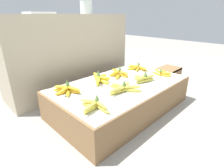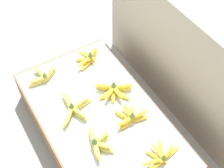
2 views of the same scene
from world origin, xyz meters
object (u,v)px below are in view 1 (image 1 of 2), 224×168
banana_bunch_middle_right (137,68)px  wooden_crate (167,75)px  banana_bunch_front_midleft (123,88)px  banana_bunch_front_midright (144,78)px  glass_jar (86,6)px  banana_bunch_front_left (94,105)px  banana_bunch_middle_left (67,89)px  banana_bunch_front_right (162,73)px  banana_bunch_middle_midright (118,73)px  foam_tray_white (39,13)px  banana_bunch_middle_midleft (100,78)px

banana_bunch_middle_right → wooden_crate: bearing=-13.6°
banana_bunch_front_midleft → banana_bunch_front_midright: (0.30, 0.01, 0.00)m
banana_bunch_front_midleft → glass_jar: bearing=68.2°
wooden_crate → banana_bunch_front_midleft: 1.08m
banana_bunch_front_left → glass_jar: glass_jar is taller
banana_bunch_middle_left → banana_bunch_middle_right: banana_bunch_middle_left is taller
banana_bunch_front_right → banana_bunch_front_midleft: bearing=178.4°
banana_bunch_middle_midright → banana_bunch_front_right: bearing=-40.7°
banana_bunch_middle_right → glass_jar: glass_jar is taller
glass_jar → banana_bunch_middle_midright: bearing=-101.0°
banana_bunch_front_midright → banana_bunch_front_right: banana_bunch_front_midright is taller
banana_bunch_middle_left → foam_tray_white: 0.80m
wooden_crate → banana_bunch_front_right: 0.54m
glass_jar → foam_tray_white: bearing=-174.4°
wooden_crate → foam_tray_white: (-1.28, 0.69, 0.75)m
banana_bunch_middle_left → banana_bunch_front_midright: bearing=-23.9°
wooden_crate → banana_bunch_front_midright: banana_bunch_front_midright is taller
banana_bunch_front_midleft → banana_bunch_middle_left: 0.45m
banana_bunch_middle_left → banana_bunch_middle_midright: banana_bunch_middle_midright is taller
banana_bunch_front_midleft → banana_bunch_middle_right: size_ratio=1.02×
wooden_crate → banana_bunch_middle_midright: size_ratio=1.55×
banana_bunch_front_midleft → banana_bunch_front_right: banana_bunch_front_midleft is taller
banana_bunch_front_left → banana_bunch_front_midright: 0.65m
banana_bunch_middle_midleft → foam_tray_white: 0.82m
banana_bunch_middle_left → banana_bunch_front_left: bearing=-91.7°
banana_bunch_middle_right → foam_tray_white: size_ratio=1.17×
banana_bunch_front_left → banana_bunch_middle_left: banana_bunch_middle_left is taller
banana_bunch_front_left → banana_bunch_middle_midleft: banana_bunch_middle_midleft is taller
banana_bunch_middle_midright → glass_jar: glass_jar is taller
wooden_crate → banana_bunch_front_midright: (-0.76, -0.15, 0.19)m
banana_bunch_front_midright → banana_bunch_middle_midright: same height
banana_bunch_front_right → foam_tray_white: bearing=133.0°
wooden_crate → glass_jar: size_ratio=2.17×
banana_bunch_middle_midright → banana_bunch_middle_right: (0.31, 0.00, -0.01)m
banana_bunch_middle_right → banana_bunch_middle_left: bearing=179.1°
banana_bunch_front_right → banana_bunch_middle_midright: size_ratio=0.97×
wooden_crate → banana_bunch_front_left: bearing=-171.3°
banana_bunch_middle_right → banana_bunch_middle_midleft: bearing=178.3°
banana_bunch_front_midright → banana_bunch_front_right: bearing=-5.3°
banana_bunch_front_midright → banana_bunch_middle_midright: (-0.06, 0.27, -0.00)m
foam_tray_white → banana_bunch_middle_midright: bearing=-50.8°
wooden_crate → banana_bunch_front_right: bearing=-159.9°
banana_bunch_front_midright → foam_tray_white: foam_tray_white is taller
banana_bunch_middle_midright → glass_jar: size_ratio=1.40×
banana_bunch_middle_right → banana_bunch_front_midright: bearing=-133.1°
banana_bunch_middle_midleft → wooden_crate: bearing=-7.5°
wooden_crate → banana_bunch_middle_right: bearing=166.4°
banana_bunch_front_midleft → banana_bunch_middle_midright: bearing=49.0°
banana_bunch_middle_left → banana_bunch_middle_right: (0.89, -0.01, -0.01)m
banana_bunch_front_midleft → banana_bunch_middle_midright: size_ratio=1.25×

